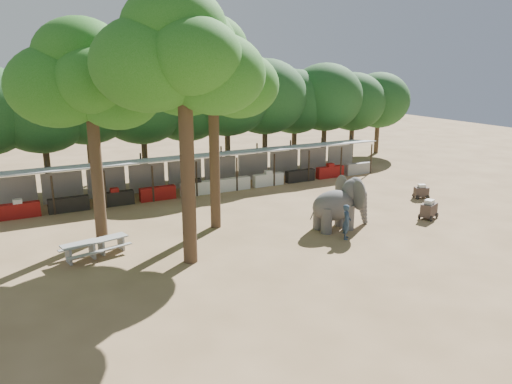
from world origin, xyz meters
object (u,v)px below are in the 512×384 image
yard_tree_left (85,77)px  yard_tree_back (209,69)px  cart_back (421,191)px  cart_front (429,209)px  picnic_table_far (111,242)px  yard_tree_center (179,55)px  picnic_table_near (80,249)px  elephant (341,204)px  handler (347,222)px

yard_tree_left → yard_tree_back: (6.00, -1.00, 0.34)m
yard_tree_left → cart_back: size_ratio=9.57×
yard_tree_left → cart_front: size_ratio=8.11×
picnic_table_far → yard_tree_back: bearing=-1.2°
yard_tree_center → picnic_table_far: size_ratio=6.69×
picnic_table_near → cart_front: (19.10, -2.92, 0.02)m
yard_tree_back → elephant: bearing=-30.2°
yard_tree_back → elephant: (6.13, -3.57, -7.14)m
yard_tree_left → handler: (11.37, -6.10, -7.28)m
elephant → handler: 1.78m
picnic_table_near → handler: bearing=-25.9°
yard_tree_left → handler: yard_tree_left is taller
elephant → picnic_table_far: (-11.96, 2.31, -0.90)m
yard_tree_back → cart_back: yard_tree_back is taller
cart_front → cart_back: cart_front is taller
elephant → cart_back: (8.60, 2.43, -0.93)m
yard_tree_back → picnic_table_far: size_ratio=6.31×
handler → cart_front: size_ratio=1.35×
handler → picnic_table_near: handler is taller
yard_tree_left → yard_tree_back: 6.09m
elephant → handler: (-0.76, -1.53, -0.48)m
handler → cart_front: 6.44m
yard_tree_left → elephant: yard_tree_left is taller
handler → picnic_table_far: handler is taller
handler → picnic_table_near: 13.15m
picnic_table_far → cart_back: bearing=-13.1°
picnic_table_far → cart_front: bearing=-24.2°
yard_tree_back → picnic_table_far: 10.01m
yard_tree_left → cart_front: bearing=-17.5°
cart_front → picnic_table_near: bearing=150.4°
cart_front → cart_back: (2.96, 3.47, -0.09)m
yard_tree_left → picnic_table_far: size_ratio=6.13×
elephant → picnic_table_far: 12.21m
yard_tree_center → picnic_table_far: (-2.83, 2.74, -8.71)m
elephant → yard_tree_center: bearing=-174.7°
yard_tree_left → cart_back: 22.23m
yard_tree_back → cart_back: size_ratio=9.86×
yard_tree_center → elephant: size_ratio=3.29×
elephant → cart_back: elephant is taller
handler → cart_front: bearing=-45.9°
handler → picnic_table_near: bearing=114.7°
yard_tree_left → elephant: size_ratio=3.01×
handler → cart_back: (9.37, 3.96, -0.45)m
yard_tree_left → picnic_table_far: (0.17, -2.26, -7.70)m
yard_tree_center → picnic_table_near: 9.96m
yard_tree_left → picnic_table_far: 8.03m
handler → picnic_table_far: (-11.20, 3.84, -0.42)m
picnic_table_near → yard_tree_center: bearing=-39.0°
elephant → handler: bearing=-113.9°
yard_tree_back → cart_front: yard_tree_back is taller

